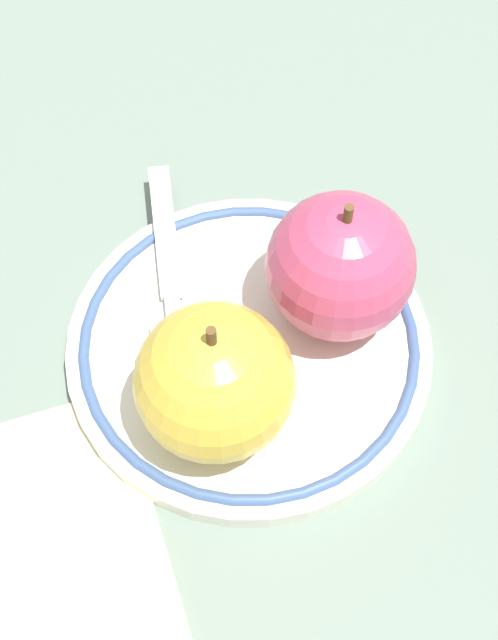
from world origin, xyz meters
TOP-DOWN VIEW (x-y plane):
  - ground_plane at (0.00, 0.00)m, footprint 2.00×2.00m
  - plate at (0.01, -0.01)m, footprint 0.19×0.19m
  - apple_red_whole at (-0.01, -0.05)m, footprint 0.08×0.08m
  - apple_second_whole at (0.06, 0.01)m, footprint 0.08×0.08m
  - fork at (-0.02, 0.04)m, footprint 0.03×0.17m
  - napkin_folded at (-0.11, -0.11)m, footprint 0.17×0.17m

SIDE VIEW (x-z plane):
  - ground_plane at x=0.00m, z-range 0.00..0.00m
  - napkin_folded at x=-0.11m, z-range 0.00..0.01m
  - plate at x=0.01m, z-range 0.00..0.01m
  - fork at x=-0.02m, z-range 0.01..0.02m
  - apple_red_whole at x=-0.01m, z-range 0.01..0.10m
  - apple_second_whole at x=0.06m, z-range 0.01..0.10m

